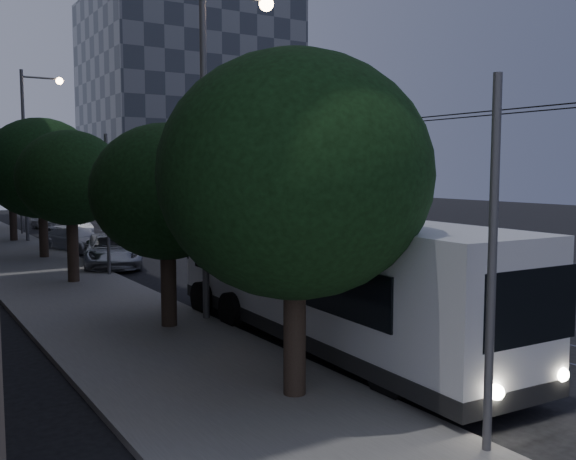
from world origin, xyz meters
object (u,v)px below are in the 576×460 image
(car_white_a, at_px, (105,248))
(car_white_d, at_px, (49,220))
(car_white_c, at_px, (74,227))
(streetlamp_near, at_px, (217,118))
(trolleybus, at_px, (320,275))
(car_white_b, at_px, (76,239))
(streetlamp_far, at_px, (31,140))
(pickup_silver, at_px, (112,251))

(car_white_a, bearing_deg, car_white_d, 99.37)
(car_white_c, distance_m, streetlamp_near, 26.31)
(car_white_d, bearing_deg, trolleybus, -103.34)
(trolleybus, xyz_separation_m, car_white_c, (0.92, 29.33, -1.01))
(car_white_c, relative_size, car_white_d, 1.22)
(trolleybus, height_order, car_white_a, trolleybus)
(car_white_a, height_order, streetlamp_near, streetlamp_near)
(car_white_a, xyz_separation_m, car_white_c, (1.60, 12.30, 0.01))
(trolleybus, relative_size, car_white_c, 2.75)
(trolleybus, xyz_separation_m, car_white_b, (-0.68, 22.53, -1.12))
(streetlamp_near, distance_m, streetlamp_far, 24.61)
(pickup_silver, bearing_deg, car_white_c, 98.92)
(car_white_c, relative_size, streetlamp_far, 0.45)
(car_white_b, height_order, streetlamp_far, streetlamp_far)
(car_white_a, xyz_separation_m, car_white_d, (1.60, 19.95, -0.11))
(trolleybus, height_order, streetlamp_near, streetlamp_near)
(car_white_d, distance_m, streetlamp_far, 10.74)
(pickup_silver, xyz_separation_m, car_white_a, (0.00, 1.20, 0.02))
(pickup_silver, relative_size, streetlamp_near, 0.54)
(car_white_d, bearing_deg, car_white_b, -108.22)
(streetlamp_near, height_order, streetlamp_far, streetlamp_far)
(pickup_silver, xyz_separation_m, car_white_d, (1.60, 21.16, -0.09))
(trolleybus, relative_size, streetlamp_far, 1.24)
(pickup_silver, bearing_deg, car_white_b, 105.68)
(pickup_silver, distance_m, car_white_b, 6.70)
(pickup_silver, bearing_deg, streetlamp_far, 110.64)
(car_white_d, distance_m, streetlamp_near, 33.84)
(car_white_a, bearing_deg, streetlamp_far, 109.45)
(car_white_b, relative_size, streetlamp_far, 0.44)
(pickup_silver, height_order, car_white_b, pickup_silver)
(trolleybus, distance_m, car_white_d, 37.01)
(car_white_b, distance_m, streetlamp_far, 8.10)
(pickup_silver, relative_size, car_white_b, 1.17)
(car_white_b, bearing_deg, pickup_silver, -110.94)
(trolleybus, xyz_separation_m, car_white_d, (0.92, 36.99, -1.13))
(pickup_silver, relative_size, streetlamp_far, 0.51)
(car_white_a, relative_size, streetlamp_far, 0.43)
(car_white_c, bearing_deg, streetlamp_far, -153.52)
(trolleybus, bearing_deg, streetlamp_near, 110.18)
(pickup_silver, bearing_deg, car_white_d, 101.35)
(car_white_b, relative_size, car_white_d, 1.19)
(trolleybus, relative_size, streetlamp_near, 1.30)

